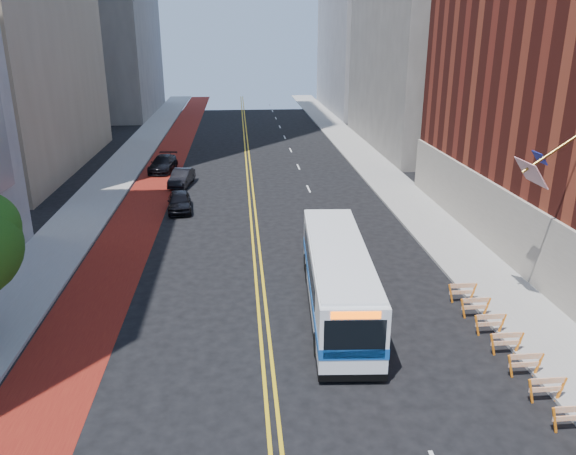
% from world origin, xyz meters
% --- Properties ---
extents(ground, '(160.00, 160.00, 0.00)m').
position_xyz_m(ground, '(0.00, 0.00, 0.00)').
color(ground, black).
rests_on(ground, ground).
extents(sidewalk_left, '(4.00, 140.00, 0.15)m').
position_xyz_m(sidewalk_left, '(-12.00, 30.00, 0.07)').
color(sidewalk_left, gray).
rests_on(sidewalk_left, ground).
extents(sidewalk_right, '(4.00, 140.00, 0.15)m').
position_xyz_m(sidewalk_right, '(12.00, 30.00, 0.07)').
color(sidewalk_right, gray).
rests_on(sidewalk_right, ground).
extents(bus_lane_paint, '(3.60, 140.00, 0.01)m').
position_xyz_m(bus_lane_paint, '(-8.10, 30.00, 0.00)').
color(bus_lane_paint, '#60100D').
rests_on(bus_lane_paint, ground).
extents(center_line_inner, '(0.14, 140.00, 0.01)m').
position_xyz_m(center_line_inner, '(-0.18, 30.00, 0.00)').
color(center_line_inner, gold).
rests_on(center_line_inner, ground).
extents(center_line_outer, '(0.14, 140.00, 0.01)m').
position_xyz_m(center_line_outer, '(0.18, 30.00, 0.00)').
color(center_line_outer, gold).
rests_on(center_line_outer, ground).
extents(lane_dashes, '(0.14, 98.20, 0.01)m').
position_xyz_m(lane_dashes, '(4.80, 38.00, 0.01)').
color(lane_dashes, silver).
rests_on(lane_dashes, ground).
extents(construction_barriers, '(1.42, 10.91, 1.00)m').
position_xyz_m(construction_barriers, '(9.60, 3.42, 0.68)').
color(construction_barriers, orange).
rests_on(construction_barriers, ground).
extents(transit_bus, '(3.39, 11.93, 3.24)m').
position_xyz_m(transit_bus, '(3.47, 8.65, 1.69)').
color(transit_bus, white).
rests_on(transit_bus, ground).
extents(car_a, '(2.06, 4.27, 1.41)m').
position_xyz_m(car_a, '(-5.30, 24.93, 0.70)').
color(car_a, black).
rests_on(car_a, ground).
extents(car_b, '(2.08, 4.34, 1.37)m').
position_xyz_m(car_b, '(-5.77, 32.04, 0.69)').
color(car_b, black).
rests_on(car_b, ground).
extents(car_c, '(2.57, 5.12, 1.43)m').
position_xyz_m(car_c, '(-7.95, 37.36, 0.71)').
color(car_c, black).
rests_on(car_c, ground).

